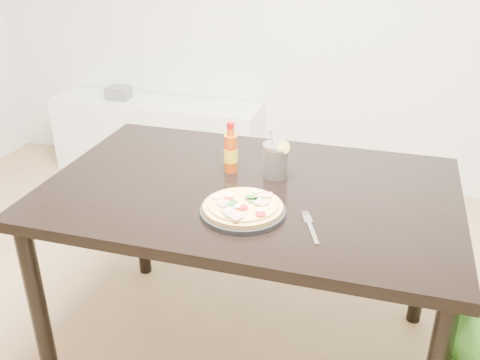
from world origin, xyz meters
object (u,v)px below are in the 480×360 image
(dining_table, at_px, (250,207))
(media_console, at_px, (157,137))
(plate, at_px, (243,211))
(hot_sauce_bottle, at_px, (231,152))
(pizza, at_px, (243,206))
(cola_cup, at_px, (276,161))
(fork, at_px, (310,226))

(dining_table, distance_m, media_console, 1.88)
(plate, bearing_deg, hot_sauce_bottle, 114.02)
(dining_table, relative_size, pizza, 5.63)
(dining_table, distance_m, hot_sauce_bottle, 0.21)
(cola_cup, relative_size, fork, 1.01)
(hot_sauce_bottle, bearing_deg, dining_table, -44.96)
(dining_table, xyz_separation_m, media_console, (-1.06, 1.50, -0.42))
(fork, bearing_deg, pizza, 154.14)
(plate, bearing_deg, cola_cup, 83.22)
(plate, bearing_deg, dining_table, 98.91)
(pizza, distance_m, media_console, 2.08)
(plate, relative_size, fork, 1.47)
(dining_table, relative_size, plate, 5.25)
(dining_table, bearing_deg, fork, -40.64)
(plate, xyz_separation_m, hot_sauce_bottle, (-0.13, 0.29, 0.07))
(plate, xyz_separation_m, fork, (0.22, -0.02, -0.01))
(cola_cup, xyz_separation_m, fork, (0.18, -0.32, -0.06))
(cola_cup, relative_size, media_console, 0.13)
(dining_table, distance_m, fork, 0.33)
(dining_table, bearing_deg, media_console, 125.26)
(plate, relative_size, pizza, 1.07)
(hot_sauce_bottle, xyz_separation_m, media_console, (-0.96, 1.40, -0.57))
(pizza, xyz_separation_m, cola_cup, (0.04, 0.30, 0.03))
(hot_sauce_bottle, distance_m, fork, 0.47)
(plate, distance_m, cola_cup, 0.30)
(dining_table, relative_size, hot_sauce_bottle, 7.42)
(dining_table, xyz_separation_m, pizza, (0.03, -0.19, 0.11))
(dining_table, xyz_separation_m, plate, (0.03, -0.19, 0.09))
(dining_table, height_order, plate, plate)
(pizza, xyz_separation_m, fork, (0.22, -0.02, -0.02))
(plate, xyz_separation_m, pizza, (-0.00, -0.00, 0.02))
(dining_table, distance_m, pizza, 0.22)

